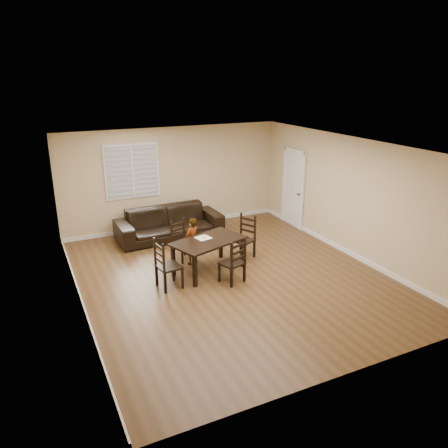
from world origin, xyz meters
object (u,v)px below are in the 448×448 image
at_px(chair_near, 180,241).
at_px(chair_left, 163,267).
at_px(donut, 204,237).
at_px(sofa, 169,223).
at_px(chair_far, 236,264).
at_px(child, 192,241).
at_px(chair_right, 246,238).
at_px(dining_table, 209,244).

relative_size(chair_near, chair_left, 0.90).
bearing_deg(chair_left, chair_near, -39.59).
distance_m(donut, sofa, 2.13).
distance_m(chair_far, child, 1.36).
distance_m(chair_near, child, 0.43).
xyz_separation_m(chair_near, chair_far, (0.57, -1.68, 0.02)).
bearing_deg(donut, chair_right, 10.82).
bearing_deg(chair_right, chair_left, -97.89).
relative_size(chair_left, donut, 10.24).
height_order(dining_table, chair_near, chair_near).
bearing_deg(chair_far, child, -90.46).
xyz_separation_m(chair_far, chair_right, (0.84, 1.15, 0.02)).
xyz_separation_m(chair_near, donut, (0.27, -0.75, 0.32)).
xyz_separation_m(chair_left, donut, (1.08, 0.51, 0.27)).
height_order(chair_near, chair_left, chair_left).
bearing_deg(dining_table, child, 90.00).
distance_m(chair_left, child, 1.28).
relative_size(chair_left, sofa, 0.38).
height_order(chair_left, donut, chair_left).
bearing_deg(chair_near, child, -91.19).
xyz_separation_m(dining_table, sofa, (-0.10, 2.27, -0.23)).
xyz_separation_m(dining_table, chair_far, (0.26, -0.77, -0.19)).
distance_m(chair_left, donut, 1.22).
height_order(chair_far, chair_right, chair_right).
xyz_separation_m(chair_left, chair_right, (2.21, 0.73, -0.01)).
bearing_deg(donut, dining_table, -77.82).
relative_size(chair_far, child, 0.90).
distance_m(dining_table, sofa, 2.28).
xyz_separation_m(chair_far, donut, (-0.29, 0.93, 0.30)).
relative_size(chair_near, chair_far, 0.96).
bearing_deg(chair_near, sofa, 61.23).
bearing_deg(child, sofa, -120.54).
xyz_separation_m(dining_table, chair_left, (-1.11, -0.35, -0.16)).
relative_size(chair_far, sofa, 0.36).
bearing_deg(chair_far, chair_left, -36.04).
bearing_deg(chair_far, chair_right, -145.15).
height_order(chair_near, donut, chair_near).
bearing_deg(child, chair_far, 80.35).
bearing_deg(chair_right, sofa, -173.71).
relative_size(chair_far, chair_left, 0.94).
xyz_separation_m(chair_far, child, (-0.43, 1.29, 0.10)).
distance_m(dining_table, chair_far, 0.83).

